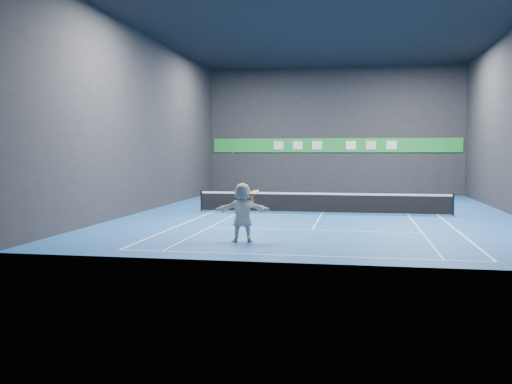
% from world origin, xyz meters
% --- Properties ---
extents(ground, '(26.00, 26.00, 0.00)m').
position_xyz_m(ground, '(0.00, 0.00, 0.00)').
color(ground, '#1C509B').
rests_on(ground, ground).
extents(ceiling, '(26.00, 26.00, 0.00)m').
position_xyz_m(ceiling, '(0.00, 0.00, 9.00)').
color(ceiling, black).
rests_on(ceiling, ground).
extents(wall_back, '(18.00, 0.10, 9.00)m').
position_xyz_m(wall_back, '(0.00, 13.00, 4.50)').
color(wall_back, '#252528').
rests_on(wall_back, ground).
extents(wall_front, '(18.00, 0.10, 9.00)m').
position_xyz_m(wall_front, '(0.00, -13.00, 4.50)').
color(wall_front, '#252528').
rests_on(wall_front, ground).
extents(wall_left, '(0.10, 26.00, 9.00)m').
position_xyz_m(wall_left, '(-9.00, 0.00, 4.50)').
color(wall_left, '#252528').
rests_on(wall_left, ground).
extents(baseline_near, '(10.98, 0.08, 0.01)m').
position_xyz_m(baseline_near, '(0.00, -11.89, 0.00)').
color(baseline_near, white).
rests_on(baseline_near, ground).
extents(baseline_far, '(10.98, 0.08, 0.01)m').
position_xyz_m(baseline_far, '(0.00, 11.89, 0.00)').
color(baseline_far, white).
rests_on(baseline_far, ground).
extents(sideline_doubles_left, '(0.08, 23.78, 0.01)m').
position_xyz_m(sideline_doubles_left, '(-5.49, 0.00, 0.00)').
color(sideline_doubles_left, white).
rests_on(sideline_doubles_left, ground).
extents(sideline_doubles_right, '(0.08, 23.78, 0.01)m').
position_xyz_m(sideline_doubles_right, '(5.49, 0.00, 0.00)').
color(sideline_doubles_right, white).
rests_on(sideline_doubles_right, ground).
extents(sideline_singles_left, '(0.06, 23.78, 0.01)m').
position_xyz_m(sideline_singles_left, '(-4.11, 0.00, 0.00)').
color(sideline_singles_left, white).
rests_on(sideline_singles_left, ground).
extents(sideline_singles_right, '(0.06, 23.78, 0.01)m').
position_xyz_m(sideline_singles_right, '(4.11, 0.00, 0.00)').
color(sideline_singles_right, white).
rests_on(sideline_singles_right, ground).
extents(service_line_near, '(8.23, 0.06, 0.01)m').
position_xyz_m(service_line_near, '(0.00, -6.40, 0.00)').
color(service_line_near, white).
rests_on(service_line_near, ground).
extents(service_line_far, '(8.23, 0.06, 0.01)m').
position_xyz_m(service_line_far, '(0.00, 6.40, 0.00)').
color(service_line_far, white).
rests_on(service_line_far, ground).
extents(center_service_line, '(0.06, 12.80, 0.01)m').
position_xyz_m(center_service_line, '(0.00, 0.00, 0.00)').
color(center_service_line, white).
rests_on(center_service_line, ground).
extents(player, '(1.93, 0.96, 1.99)m').
position_xyz_m(player, '(-2.07, -9.64, 1.00)').
color(player, silver).
rests_on(player, ground).
extents(tennis_ball, '(0.06, 0.06, 0.06)m').
position_xyz_m(tennis_ball, '(-2.40, -9.64, 3.01)').
color(tennis_ball, '#E2F128').
rests_on(tennis_ball, player).
extents(tennis_net, '(12.50, 0.10, 1.07)m').
position_xyz_m(tennis_net, '(0.00, 0.00, 0.54)').
color(tennis_net, black).
rests_on(tennis_net, ground).
extents(sponsor_banner, '(17.64, 0.11, 1.00)m').
position_xyz_m(sponsor_banner, '(0.00, 12.93, 3.50)').
color(sponsor_banner, green).
rests_on(sponsor_banner, wall_back).
extents(tennis_racket, '(0.46, 0.38, 0.47)m').
position_xyz_m(tennis_racket, '(-1.72, -9.60, 1.63)').
color(tennis_racket, '#AE1218').
rests_on(tennis_racket, player).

